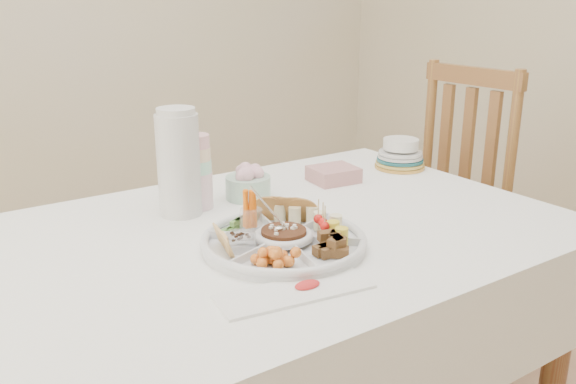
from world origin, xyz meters
TOP-DOWN VIEW (x-y plane):
  - dining_table at (0.00, 0.00)m, footprint 1.52×1.02m
  - chair at (0.82, 0.22)m, footprint 0.47×0.47m
  - party_tray at (-0.04, -0.12)m, footprint 0.48×0.48m
  - bean_dip at (-0.04, -0.12)m, footprint 0.13×0.13m
  - tortillas at (0.05, -0.02)m, footprint 0.13×0.13m
  - carrot_cucumber at (-0.08, 0.00)m, footprint 0.14×0.14m
  - pita_raisins at (-0.16, -0.09)m, footprint 0.12×0.12m
  - cherries at (-0.12, -0.22)m, footprint 0.14×0.14m
  - granola_chunks at (0.00, -0.24)m, footprint 0.14×0.14m
  - banana_tomato at (0.09, -0.15)m, footprint 0.13×0.13m
  - cup_stack at (-0.08, 0.25)m, footprint 0.10×0.10m
  - thermos at (-0.14, 0.23)m, footprint 0.14×0.14m
  - flower_bowl at (0.08, 0.24)m, footprint 0.14×0.14m
  - napkin_stack at (0.39, 0.23)m, footprint 0.15×0.13m
  - plate_stack at (0.67, 0.23)m, footprint 0.20×0.20m
  - placemat at (-0.15, -0.32)m, footprint 0.33×0.15m

SIDE VIEW (x-z plane):
  - dining_table at x=0.00m, z-range 0.00..0.76m
  - chair at x=0.82m, z-range 0.00..1.09m
  - placemat at x=-0.15m, z-range 0.76..0.76m
  - party_tray at x=-0.04m, z-range 0.76..0.80m
  - napkin_stack at x=0.39m, z-range 0.76..0.80m
  - bean_dip at x=-0.04m, z-range 0.77..0.81m
  - cherries at x=-0.12m, z-range 0.77..0.82m
  - granola_chunks at x=0.00m, z-range 0.77..0.82m
  - tortillas at x=0.05m, z-range 0.77..0.83m
  - pita_raisins at x=-0.16m, z-range 0.78..0.83m
  - flower_bowl at x=0.08m, z-range 0.76..0.86m
  - plate_stack at x=0.67m, z-range 0.76..0.87m
  - banana_tomato at x=0.09m, z-range 0.78..0.86m
  - carrot_cucumber at x=-0.08m, z-range 0.77..0.87m
  - cup_stack at x=-0.08m, z-range 0.76..0.98m
  - thermos at x=-0.14m, z-range 0.76..1.05m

